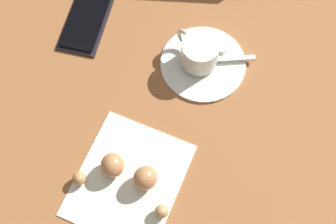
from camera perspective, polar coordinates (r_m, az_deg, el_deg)
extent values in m
plane|color=#9B6035|center=(0.71, 1.93, 0.08)|extent=(1.80, 1.80, 0.00)
cylinder|color=white|center=(0.75, 4.74, 6.60)|extent=(0.15, 0.15, 0.01)
cylinder|color=white|center=(0.72, 4.65, 7.81)|extent=(0.06, 0.06, 0.05)
cylinder|color=#321D11|center=(0.72, 4.67, 7.94)|extent=(0.05, 0.05, 0.00)
torus|color=white|center=(0.73, 2.45, 9.77)|extent=(0.03, 0.04, 0.04)
cube|color=silver|center=(0.75, 8.13, 7.11)|extent=(0.04, 0.09, 0.00)
ellipsoid|color=silver|center=(0.74, 3.47, 6.97)|extent=(0.03, 0.03, 0.01)
cube|color=white|center=(0.75, 5.57, 8.71)|extent=(0.03, 0.06, 0.01)
cube|color=silver|center=(0.67, -5.28, -9.02)|extent=(0.20, 0.17, 0.00)
ellipsoid|color=tan|center=(0.65, -0.87, -13.21)|extent=(0.03, 0.03, 0.02)
ellipsoid|color=tan|center=(0.65, -3.07, -8.85)|extent=(0.05, 0.05, 0.04)
ellipsoid|color=#C27F4F|center=(0.66, -7.47, -7.10)|extent=(0.05, 0.05, 0.04)
ellipsoid|color=tan|center=(0.67, -11.85, -8.73)|extent=(0.03, 0.03, 0.02)
cube|color=black|center=(0.80, -10.89, 12.03)|extent=(0.15, 0.08, 0.01)
cube|color=black|center=(0.80, -10.95, 12.23)|extent=(0.13, 0.07, 0.00)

